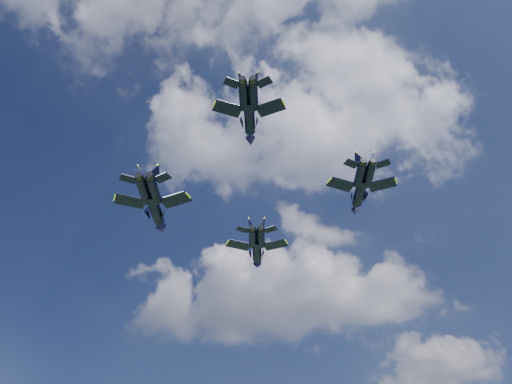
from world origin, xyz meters
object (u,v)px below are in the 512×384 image
object	(u,v)px
jet_lead	(257,252)
jet_slot	(250,119)
jet_left	(156,210)
jet_right	(359,193)

from	to	relation	value
jet_lead	jet_slot	bearing A→B (deg)	-91.07
jet_left	jet_slot	bearing A→B (deg)	-46.30
jet_lead	jet_slot	distance (m)	37.28
jet_right	jet_left	bearing A→B (deg)	176.50
jet_lead	jet_right	distance (m)	27.00
jet_left	jet_right	size ratio (longest dim) A/B	1.11
jet_left	jet_right	xyz separation A→B (m)	(35.02, 5.66, 2.16)
jet_left	jet_right	distance (m)	35.54
jet_right	jet_slot	xyz separation A→B (m)	(-14.86, -20.59, 0.23)
jet_left	jet_slot	xyz separation A→B (m)	(20.16, -14.93, 2.39)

